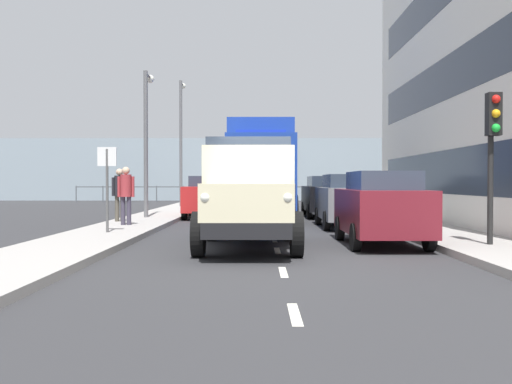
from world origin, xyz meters
name	(u,v)px	position (x,y,z in m)	size (l,w,h in m)	color
ground_plane	(269,220)	(0.00, -11.28, 0.00)	(80.00, 80.00, 0.00)	#2D2D30
sidewalk_left	(384,218)	(-4.49, -11.28, 0.07)	(2.19, 41.74, 0.15)	#9E9993
sidewalk_right	(154,218)	(4.49, -11.28, 0.07)	(2.19, 41.74, 0.15)	#9E9993
road_centreline_markings	(269,219)	(0.00, -11.59, 0.00)	(0.12, 38.73, 0.01)	silver
sea_horizon	(264,169)	(0.00, -35.15, 2.50)	(80.00, 0.80, 5.00)	#84939E
seawall_railing	(264,190)	(0.00, -31.55, 0.92)	(28.08, 0.08, 1.20)	#4C5156
truck_vintage_cream	(249,196)	(0.62, -1.44, 1.18)	(2.17, 5.64, 2.43)	black
lorry_cargo_blue	(261,167)	(0.32, -11.83, 2.08)	(2.58, 8.20, 3.87)	#193899
car_maroon_kerbside_near	(381,207)	(-2.45, -2.25, 0.89)	(1.75, 3.88, 1.72)	maroon
car_grey_kerbside_1	(347,200)	(-2.45, -7.42, 0.89)	(1.76, 3.99, 1.72)	slate
car_black_kerbside_2	(326,196)	(-2.45, -13.02, 0.90)	(1.86, 4.42, 1.72)	black
car_red_oppositeside_0	(209,196)	(2.45, -12.52, 0.90)	(1.88, 4.18, 1.72)	#B21E1E
car_white_oppositeside_1	(220,193)	(2.45, -18.98, 0.90)	(1.92, 4.40, 1.72)	white
pedestrian_with_bag	(126,191)	(4.51, -6.61, 1.21)	(0.53, 0.34, 1.80)	#383342
pedestrian_couple_a	(120,190)	(5.09, -8.17, 1.20)	(0.53, 0.34, 1.78)	#4C473D
traffic_light_near	(493,135)	(-4.53, -0.98, 2.47)	(0.28, 0.41, 3.20)	black
lamp_post_promenade	(147,129)	(4.66, -10.70, 3.51)	(0.32, 1.14, 5.53)	#59595B
lamp_post_far	(181,132)	(4.66, -20.49, 4.22)	(0.32, 1.14, 6.89)	#59595B
street_sign	(107,174)	(4.40, -3.99, 1.68)	(0.50, 0.07, 2.25)	#4C4C4C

